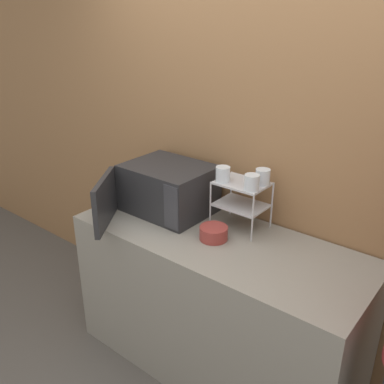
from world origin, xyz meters
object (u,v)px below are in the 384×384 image
(microwave, at_px, (165,189))
(dish_rack, at_px, (242,195))
(glass_front_left, at_px, (223,174))
(bowl, at_px, (214,233))
(glass_front_right, at_px, (252,182))
(glass_back_right, at_px, (263,177))

(microwave, xyz_separation_m, dish_rack, (0.49, 0.11, 0.05))
(glass_front_left, height_order, bowl, glass_front_left)
(dish_rack, height_order, glass_front_right, glass_front_right)
(glass_front_right, xyz_separation_m, bowl, (-0.13, -0.16, -0.29))
(glass_back_right, bearing_deg, microwave, -164.57)
(microwave, xyz_separation_m, bowl, (0.45, -0.11, -0.11))
(glass_front_left, bearing_deg, microwave, -172.04)
(dish_rack, distance_m, glass_back_right, 0.17)
(glass_front_left, bearing_deg, dish_rack, 30.25)
(dish_rack, height_order, glass_back_right, glass_back_right)
(microwave, bearing_deg, glass_back_right, 15.43)
(microwave, distance_m, glass_front_right, 0.62)
(microwave, distance_m, dish_rack, 0.51)
(glass_front_left, relative_size, bowl, 0.55)
(microwave, relative_size, glass_front_right, 8.82)
(microwave, distance_m, glass_back_right, 0.64)
(glass_back_right, xyz_separation_m, bowl, (-0.14, -0.27, -0.29))
(bowl, bearing_deg, glass_front_right, 49.30)
(dish_rack, height_order, glass_front_left, glass_front_left)
(glass_front_right, distance_m, bowl, 0.36)
(microwave, height_order, glass_front_left, glass_front_left)
(glass_front_left, distance_m, glass_back_right, 0.22)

